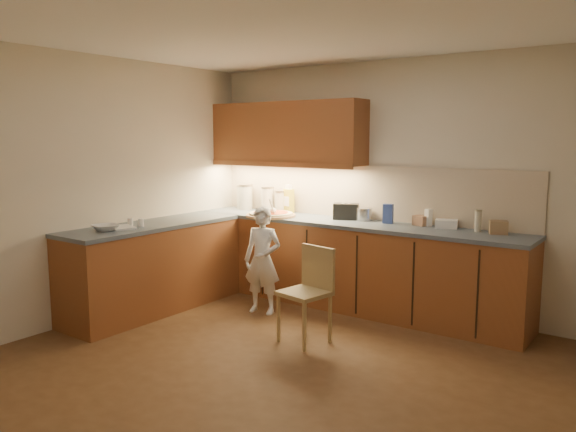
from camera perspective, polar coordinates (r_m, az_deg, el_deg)
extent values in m
plane|color=#52341C|center=(4.63, -0.67, -14.91)|extent=(4.50, 4.50, 0.00)
cube|color=beige|center=(6.01, 10.72, 3.07)|extent=(4.50, 0.04, 2.60)
cube|color=beige|center=(2.95, -24.45, -2.51)|extent=(4.50, 0.04, 2.60)
cube|color=beige|center=(5.91, -18.56, 2.71)|extent=(0.04, 4.00, 2.60)
cube|color=white|center=(4.34, -0.72, 18.61)|extent=(4.50, 4.00, 0.04)
cube|color=brown|center=(6.05, 6.07, -5.05)|extent=(3.75, 0.60, 0.88)
cube|color=brown|center=(6.05, -13.44, -5.23)|extent=(0.60, 2.00, 0.88)
cube|color=#455363|center=(5.96, 6.13, -0.74)|extent=(3.77, 0.62, 0.04)
cube|color=#455363|center=(5.96, -13.58, -0.92)|extent=(0.62, 2.02, 0.04)
cube|color=black|center=(6.69, -6.68, -3.79)|extent=(0.02, 0.01, 0.80)
cube|color=black|center=(6.31, -2.64, -4.47)|extent=(0.02, 0.01, 0.80)
cube|color=black|center=(5.97, 1.90, -5.20)|extent=(0.02, 0.01, 0.80)
cube|color=black|center=(5.66, 6.97, -5.97)|extent=(0.02, 0.01, 0.80)
cube|color=black|center=(5.41, 12.58, -6.77)|extent=(0.02, 0.01, 0.80)
cube|color=black|center=(5.22, 18.70, -7.56)|extent=(0.02, 0.01, 0.80)
cube|color=beige|center=(6.17, 7.49, 2.43)|extent=(3.75, 0.02, 0.58)
cube|color=brown|center=(6.49, -0.18, 8.43)|extent=(1.95, 0.35, 0.70)
cube|color=brown|center=(6.36, -1.11, 5.28)|extent=(1.95, 0.02, 0.06)
cylinder|color=tan|center=(6.30, -1.76, 0.06)|extent=(0.56, 0.56, 0.02)
cylinder|color=beige|center=(6.30, -1.76, 0.26)|extent=(0.49, 0.49, 0.02)
cylinder|color=#C13B19|center=(6.29, -1.76, 0.38)|extent=(0.39, 0.39, 0.01)
sphere|color=white|center=(6.22, -1.52, 0.52)|extent=(0.07, 0.07, 0.07)
cylinder|color=white|center=(6.13, -1.57, 0.74)|extent=(0.02, 0.13, 0.22)
imported|color=white|center=(5.78, -2.61, -4.50)|extent=(0.45, 0.34, 1.10)
cylinder|color=tan|center=(5.04, -0.97, -10.37)|extent=(0.03, 0.03, 0.43)
cylinder|color=tan|center=(4.82, 1.68, -11.23)|extent=(0.03, 0.03, 0.43)
cylinder|color=tan|center=(5.26, 1.64, -9.60)|extent=(0.03, 0.03, 0.43)
cylinder|color=tan|center=(5.05, 4.29, -10.37)|extent=(0.03, 0.03, 0.43)
cube|color=tan|center=(4.97, 1.67, -7.84)|extent=(0.44, 0.44, 0.04)
cube|color=tan|center=(5.04, 3.07, -5.18)|extent=(0.38, 0.10, 0.38)
imported|color=white|center=(5.61, -18.04, -1.14)|extent=(0.29, 0.29, 0.06)
cylinder|color=beige|center=(6.99, -4.64, 1.88)|extent=(0.14, 0.14, 0.28)
cylinder|color=tan|center=(6.98, -4.65, 3.09)|extent=(0.15, 0.15, 0.02)
cylinder|color=beige|center=(6.93, -4.33, 1.87)|extent=(0.17, 0.17, 0.29)
cylinder|color=gray|center=(6.92, -4.34, 3.15)|extent=(0.18, 0.18, 0.02)
cylinder|color=silver|center=(6.73, -2.08, 1.66)|extent=(0.15, 0.15, 0.28)
cylinder|color=gray|center=(6.72, -2.08, 2.93)|extent=(0.16, 0.16, 0.02)
cylinder|color=beige|center=(6.66, -0.71, 1.43)|extent=(0.15, 0.15, 0.24)
cylinder|color=tan|center=(6.64, -0.71, 2.54)|extent=(0.16, 0.16, 0.02)
cube|color=gold|center=(6.58, 0.07, 1.53)|extent=(0.13, 0.11, 0.28)
cube|color=silver|center=(6.56, 0.07, 2.97)|extent=(0.08, 0.07, 0.05)
cube|color=black|center=(6.11, 5.91, 0.47)|extent=(0.31, 0.25, 0.17)
cube|color=#ACADB1|center=(6.10, 5.61, 1.30)|extent=(0.07, 0.12, 0.00)
cube|color=#ACADB1|center=(6.09, 6.24, 1.29)|extent=(0.07, 0.12, 0.00)
cylinder|color=#ADADB1|center=(6.04, 7.71, 0.14)|extent=(0.17, 0.17, 0.13)
cylinder|color=#ADADB1|center=(6.03, 7.72, 0.78)|extent=(0.18, 0.18, 0.01)
cube|color=#364EA3|center=(5.88, 10.13, 0.24)|extent=(0.11, 0.09, 0.20)
cube|color=#AA7A5B|center=(5.80, 13.33, -0.46)|extent=(0.17, 0.14, 0.10)
cube|color=white|center=(5.78, 14.08, -0.16)|extent=(0.08, 0.08, 0.17)
cube|color=white|center=(5.70, 15.80, -0.77)|extent=(0.24, 0.20, 0.08)
cylinder|color=beige|center=(5.56, 18.74, -0.53)|extent=(0.06, 0.06, 0.20)
cylinder|color=gray|center=(5.55, 18.78, 0.54)|extent=(0.07, 0.07, 0.01)
cube|color=#A38058|center=(5.50, 20.59, -1.08)|extent=(0.19, 0.17, 0.12)
cube|color=silver|center=(5.70, -16.58, -1.13)|extent=(0.32, 0.28, 0.02)
cylinder|color=silver|center=(5.87, -15.72, -0.58)|extent=(0.06, 0.06, 0.07)
cylinder|color=white|center=(5.77, -14.72, -0.67)|extent=(0.06, 0.06, 0.08)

